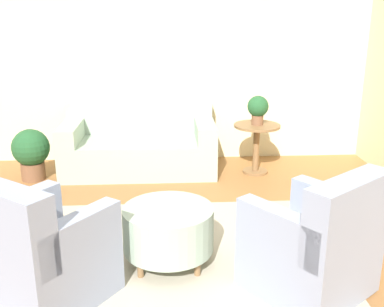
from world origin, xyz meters
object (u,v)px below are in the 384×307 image
armchair_right (315,247)px  potted_plant_floor (31,151)px  couch (140,147)px  potted_plant_on_side_table (258,108)px  armchair_left (40,255)px  ottoman_table (168,229)px  side_table (256,140)px

armchair_right → potted_plant_floor: size_ratio=1.67×
couch → potted_plant_on_side_table: (1.50, -0.19, 0.54)m
potted_plant_floor → potted_plant_on_side_table: bearing=1.8°
armchair_left → armchair_right: 1.97m
armchair_left → ottoman_table: size_ratio=1.44×
armchair_left → armchair_right: (1.97, 0.00, 0.00)m
side_table → potted_plant_on_side_table: (-0.00, -0.00, 0.41)m
armchair_right → potted_plant_floor: bearing=137.2°
armchair_right → ottoman_table: 1.17m
potted_plant_on_side_table → ottoman_table: bearing=-118.0°
couch → potted_plant_floor: couch is taller
couch → side_table: (1.50, -0.19, 0.13)m
potted_plant_on_side_table → armchair_right: bearing=-91.8°
armchair_right → couch: bearing=116.8°
ottoman_table → potted_plant_floor: potted_plant_floor is taller
couch → potted_plant_floor: 1.34m
couch → armchair_left: bearing=-100.9°
armchair_left → couch: bearing=79.1°
armchair_left → potted_plant_floor: size_ratio=1.67×
side_table → potted_plant_floor: same height
potted_plant_on_side_table → potted_plant_floor: size_ratio=0.57×
armchair_left → potted_plant_floor: 2.65m
armchair_left → potted_plant_on_side_table: (2.05, 2.62, 0.48)m
side_table → potted_plant_on_side_table: size_ratio=1.74×
ottoman_table → potted_plant_floor: bearing=129.1°
potted_plant_floor → armchair_right: bearing=-42.8°
armchair_left → ottoman_table: 1.02m
couch → ottoman_table: 2.37m
side_table → potted_plant_floor: 2.82m
armchair_left → potted_plant_floor: bearing=106.9°
couch → armchair_left: (-0.54, -2.81, 0.06)m
armchair_right → side_table: armchair_right is taller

